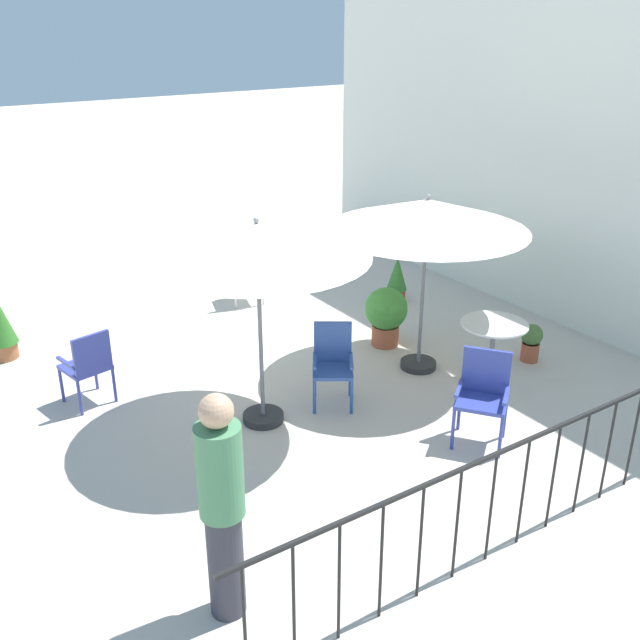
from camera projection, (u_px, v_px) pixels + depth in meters
name	position (u px, v px, depth m)	size (l,w,h in m)	color
ground_plane	(307.00, 386.00, 8.47)	(60.00, 60.00, 0.00)	beige
villa_facade	(565.00, 154.00, 9.63)	(9.85, 0.30, 4.58)	white
terrace_railing	(526.00, 473.00, 5.72)	(0.03, 5.40, 1.01)	black
patio_umbrella_0	(427.00, 216.00, 8.16)	(2.34, 2.34, 2.17)	#2D2D2D
patio_umbrella_1	(257.00, 242.00, 6.98)	(2.25, 2.25, 2.25)	#2D2D2D
cafe_table_0	(493.00, 342.00, 8.30)	(0.77, 0.77, 0.78)	white
patio_chair_0	(88.00, 363.00, 7.88)	(0.53, 0.53, 0.89)	#374094
patio_chair_1	(247.00, 271.00, 10.67)	(0.58, 0.57, 0.87)	silver
patio_chair_2	(333.00, 360.00, 7.95)	(0.60, 0.60, 0.92)	#2D4D97
patio_chair_3	(483.00, 390.00, 7.21)	(0.66, 0.64, 0.97)	#334199
potted_plant_1	(531.00, 341.00, 8.99)	(0.27, 0.27, 0.49)	#B05537
potted_plant_2	(397.00, 278.00, 10.85)	(0.31, 0.31, 0.69)	#9C472F
potted_plant_3	(386.00, 313.00, 9.35)	(0.56, 0.56, 0.79)	#B25838
standing_person	(222.00, 505.00, 4.95)	(0.45, 0.45, 1.80)	#33333D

